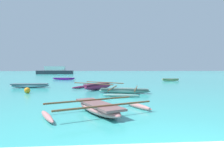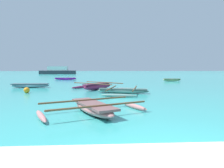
% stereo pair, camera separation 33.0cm
% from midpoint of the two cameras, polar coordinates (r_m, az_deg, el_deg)
% --- Properties ---
extents(moored_boat_0, '(4.26, 3.19, 0.44)m').
position_cam_midpoint_polar(moored_boat_0, '(7.51, -5.24, -6.78)').
color(moored_boat_0, tan).
rests_on(moored_boat_0, ground_plane).
extents(moored_boat_1, '(3.30, 0.85, 0.37)m').
position_cam_midpoint_polar(moored_boat_1, '(18.62, -22.89, -0.37)').
color(moored_boat_1, '#7B9BA9').
rests_on(moored_boat_1, ground_plane).
extents(moored_boat_2, '(2.30, 0.82, 0.34)m').
position_cam_midpoint_polar(moored_boat_2, '(27.08, 16.00, 1.20)').
color(moored_boat_2, '#8AAB72').
rests_on(moored_boat_2, ground_plane).
extents(moored_boat_3, '(3.29, 1.01, 0.32)m').
position_cam_midpoint_polar(moored_boat_3, '(29.48, -13.90, 1.48)').
color(moored_boat_3, purple).
rests_on(moored_boat_3, ground_plane).
extents(moored_boat_4, '(3.51, 4.31, 0.38)m').
position_cam_midpoint_polar(moored_boat_4, '(13.40, 2.82, -1.93)').
color(moored_boat_4, gray).
rests_on(moored_boat_4, ground_plane).
extents(moored_boat_5, '(4.45, 4.17, 0.55)m').
position_cam_midpoint_polar(moored_boat_5, '(15.76, -4.45, -0.66)').
color(moored_boat_5, '#932A57').
rests_on(moored_boat_5, ground_plane).
extents(mooring_buoy_1, '(0.39, 0.39, 0.39)m').
position_cam_midpoint_polar(mooring_buoy_1, '(14.63, -23.64, -1.66)').
color(mooring_buoy_1, orange).
rests_on(mooring_buoy_1, ground_plane).
extents(distant_ferry, '(10.15, 2.23, 2.23)m').
position_cam_midpoint_polar(distant_ferry, '(59.49, -16.12, 3.61)').
color(distant_ferry, '#2D333D').
rests_on(distant_ferry, ground_plane).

